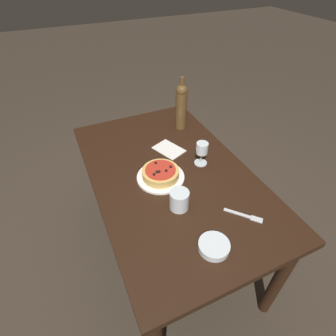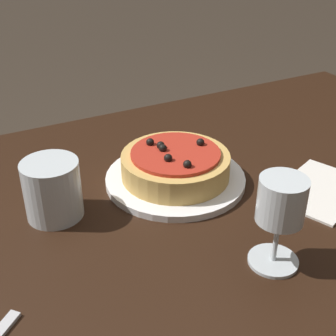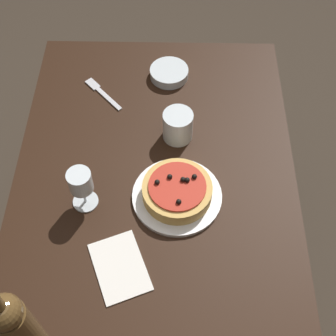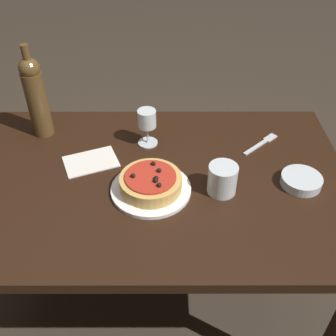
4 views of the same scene
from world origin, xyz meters
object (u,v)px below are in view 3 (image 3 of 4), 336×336
water_cup (178,126)px  fork (102,92)px  dining_table (155,219)px  dinner_plate (177,196)px  wine_glass (81,182)px  pizza (177,190)px  side_bowl (169,73)px  wine_bottle (19,328)px

water_cup → fork: water_cup is taller
dining_table → dinner_plate: size_ratio=5.32×
water_cup → wine_glass: bearing=-47.3°
pizza → side_bowl: 0.46m
pizza → wine_bottle: wine_bottle is taller
water_cup → side_bowl: size_ratio=0.75×
water_cup → fork: 0.30m
wine_glass → fork: wine_glass is taller
dinner_plate → side_bowl: size_ratio=1.95×
dinner_plate → dining_table: bearing=-72.9°
wine_glass → fork: (-0.40, 0.00, -0.09)m
wine_glass → fork: size_ratio=0.95×
fork → dining_table: bearing=161.8°
fork → water_cup: bearing=-167.4°
dinner_plate → pizza: pizza is taller
dinner_plate → fork: size_ratio=1.75×
wine_glass → pizza: bearing=93.4°
dining_table → pizza: pizza is taller
dining_table → pizza: bearing=107.1°
dinner_plate → fork: (-0.38, -0.24, -0.00)m
wine_bottle → side_bowl: bearing=161.8°
pizza → wine_bottle: (0.40, -0.31, 0.12)m
dinner_plate → pizza: 0.03m
water_cup → dining_table: bearing=-15.1°
fork → wine_glass: bearing=137.2°
dining_table → dinner_plate: 0.12m
pizza → fork: (-0.38, -0.24, -0.03)m
dining_table → wine_glass: (-0.00, -0.18, 0.18)m
wine_bottle → side_bowl: (-0.86, 0.28, -0.14)m
side_bowl → fork: side_bowl is taller
water_cup → fork: bearing=-125.0°
dinner_plate → side_bowl: bearing=-176.4°
dinner_plate → water_cup: size_ratio=2.61×
dining_table → side_bowl: 0.49m
dining_table → fork: bearing=-155.8°
wine_bottle → side_bowl: size_ratio=2.66×
dining_table → water_cup: (-0.23, 0.06, 0.14)m
wine_glass → dining_table: bearing=88.5°
dining_table → wine_glass: wine_glass is taller
water_cup → side_bowl: bearing=-173.3°
wine_glass → wine_bottle: wine_bottle is taller
pizza → wine_glass: (0.01, -0.25, 0.06)m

